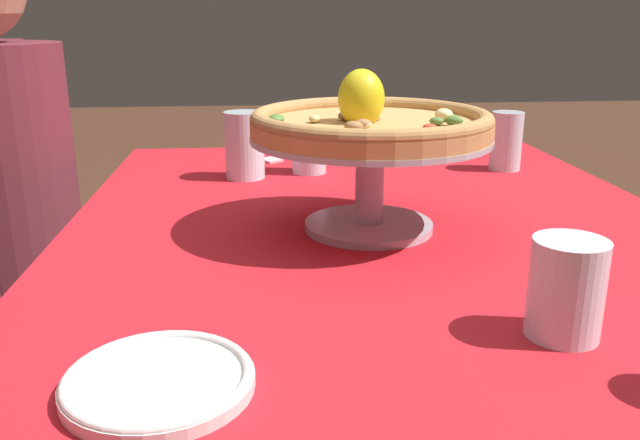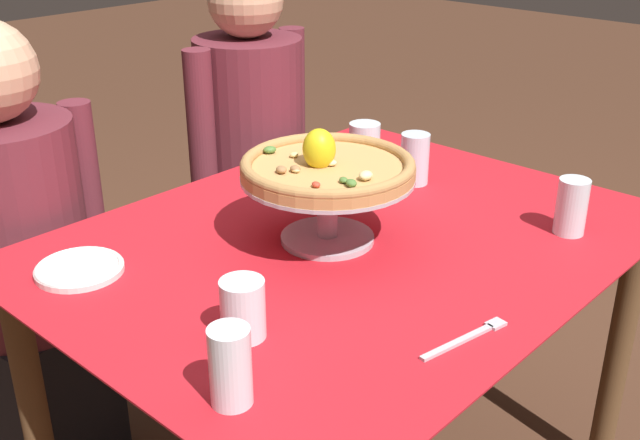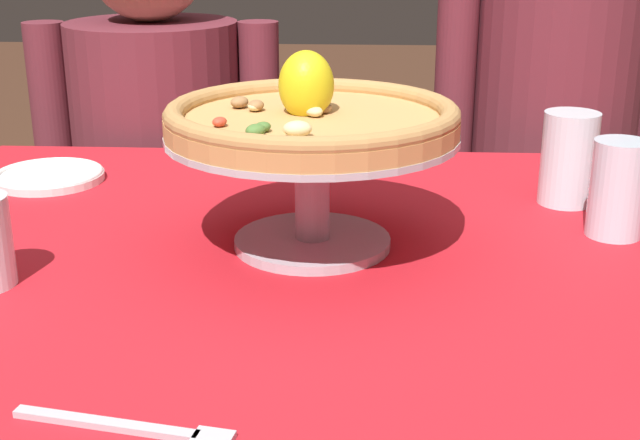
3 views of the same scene
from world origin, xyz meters
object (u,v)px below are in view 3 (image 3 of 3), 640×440
(pizza, at_px, (311,116))
(diner_left, at_px, (162,202))
(dinner_fork, at_px, (135,428))
(water_glass_back_right, at_px, (568,165))
(pizza_stand, at_px, (312,173))
(diner_right, at_px, (546,193))
(water_glass_side_right, at_px, (617,194))
(side_plate, at_px, (49,176))

(pizza, bearing_deg, diner_left, 117.78)
(dinner_fork, bearing_deg, water_glass_back_right, 52.57)
(pizza_stand, relative_size, water_glass_back_right, 2.68)
(water_glass_back_right, bearing_deg, diner_right, 80.64)
(pizza, relative_size, water_glass_side_right, 2.80)
(pizza, xyz_separation_m, water_glass_back_right, (0.35, 0.19, -0.11))
(diner_right, bearing_deg, pizza_stand, -121.58)
(pizza_stand, distance_m, pizza, 0.07)
(dinner_fork, relative_size, diner_right, 0.16)
(pizza, distance_m, dinner_fork, 0.47)
(pizza_stand, xyz_separation_m, water_glass_side_right, (0.39, 0.06, -0.04))
(side_plate, bearing_deg, water_glass_back_right, -4.71)
(water_glass_back_right, bearing_deg, pizza, -151.50)
(pizza_stand, bearing_deg, water_glass_side_right, 9.00)
(pizza, xyz_separation_m, side_plate, (-0.43, 0.26, -0.16))
(diner_left, xyz_separation_m, diner_right, (0.80, 0.04, 0.02))
(side_plate, bearing_deg, water_glass_side_right, -13.52)
(pizza_stand, bearing_deg, diner_right, 58.42)
(water_glass_back_right, relative_size, diner_left, 0.11)
(pizza_stand, bearing_deg, side_plate, 149.00)
(dinner_fork, bearing_deg, pizza_stand, 74.49)
(pizza_stand, distance_m, side_plate, 0.51)
(side_plate, relative_size, diner_right, 0.14)
(pizza_stand, height_order, water_glass_side_right, pizza_stand)
(side_plate, bearing_deg, diner_right, 27.77)
(water_glass_side_right, xyz_separation_m, dinner_fork, (-0.50, -0.48, -0.05))
(pizza_stand, distance_m, diner_right, 0.87)
(water_glass_back_right, relative_size, side_plate, 0.78)
(water_glass_side_right, bearing_deg, dinner_fork, -136.26)
(water_glass_side_right, relative_size, dinner_fork, 0.67)
(pizza, height_order, diner_left, diner_left)
(pizza_stand, bearing_deg, pizza, 134.52)
(pizza_stand, xyz_separation_m, dinner_fork, (-0.12, -0.42, -0.09))
(pizza, bearing_deg, dinner_fork, -105.36)
(pizza, height_order, side_plate, pizza)
(pizza, xyz_separation_m, diner_left, (-0.36, 0.68, -0.34))
(water_glass_back_right, bearing_deg, diner_left, 145.69)
(pizza, relative_size, side_plate, 2.09)
(side_plate, distance_m, dinner_fork, 0.75)
(water_glass_back_right, xyz_separation_m, diner_right, (0.09, 0.52, -0.21))
(pizza, xyz_separation_m, dinner_fork, (-0.12, -0.42, -0.16))
(side_plate, relative_size, dinner_fork, 0.89)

